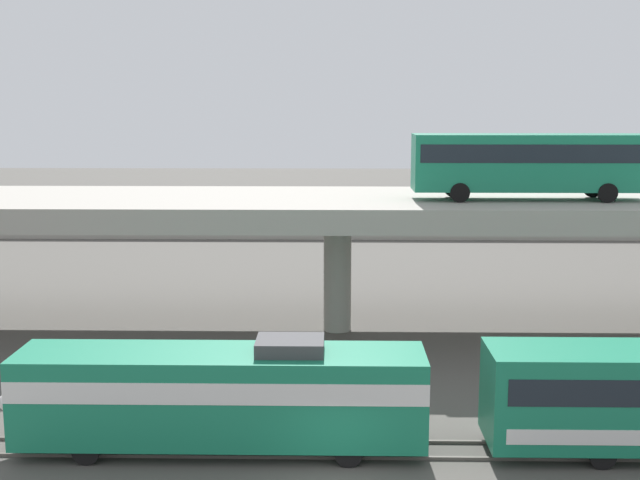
# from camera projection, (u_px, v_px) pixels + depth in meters

# --- Properties ---
(rail_strip_near) EXTENTS (110.00, 0.12, 0.12)m
(rail_strip_near) POSITION_uv_depth(u_px,v_px,m) (338.00, 457.00, 29.16)
(rail_strip_near) COLOR #59544C
(rail_strip_near) RESTS_ON ground_plane
(rail_strip_far) EXTENTS (110.00, 0.12, 0.12)m
(rail_strip_far) POSITION_uv_depth(u_px,v_px,m) (338.00, 441.00, 30.55)
(rail_strip_far) COLOR #59544C
(rail_strip_far) RESTS_ON ground_plane
(train_locomotive) EXTENTS (15.57, 3.04, 4.18)m
(train_locomotive) POSITION_uv_depth(u_px,v_px,m) (201.00, 392.00, 29.59)
(train_locomotive) COLOR #197A56
(train_locomotive) RESTS_ON ground_plane
(highway_overpass) EXTENTS (96.00, 10.88, 7.39)m
(highway_overpass) POSITION_uv_depth(u_px,v_px,m) (338.00, 210.00, 44.53)
(highway_overpass) COLOR #9E998E
(highway_overpass) RESTS_ON ground_plane
(transit_bus_on_overpass) EXTENTS (12.00, 2.68, 3.40)m
(transit_bus_on_overpass) POSITION_uv_depth(u_px,v_px,m) (530.00, 160.00, 42.70)
(transit_bus_on_overpass) COLOR #197A56
(transit_bus_on_overpass) RESTS_ON highway_overpass
(pier_parking_lot) EXTENTS (78.90, 10.21, 1.53)m
(pier_parking_lot) POSITION_uv_depth(u_px,v_px,m) (337.00, 223.00, 80.02)
(pier_parking_lot) COLOR #9E998E
(pier_parking_lot) RESTS_ON ground_plane
(parked_car_0) EXTENTS (4.25, 1.86, 1.50)m
(parked_car_0) POSITION_uv_depth(u_px,v_px,m) (327.00, 207.00, 79.80)
(parked_car_0) COLOR #9E998C
(parked_car_0) RESTS_ON pier_parking_lot
(parked_car_1) EXTENTS (4.36, 1.94, 1.50)m
(parked_car_1) POSITION_uv_depth(u_px,v_px,m) (274.00, 210.00, 78.06)
(parked_car_1) COLOR black
(parked_car_1) RESTS_ON pier_parking_lot
(parked_car_2) EXTENTS (4.34, 1.97, 1.50)m
(parked_car_2) POSITION_uv_depth(u_px,v_px,m) (114.00, 209.00, 78.62)
(parked_car_2) COLOR black
(parked_car_2) RESTS_ON pier_parking_lot
(parked_car_3) EXTENTS (4.50, 1.83, 1.50)m
(parked_car_3) POSITION_uv_depth(u_px,v_px,m) (590.00, 208.00, 79.16)
(parked_car_3) COLOR #515459
(parked_car_3) RESTS_ON pier_parking_lot
(parked_car_4) EXTENTS (4.42, 1.85, 1.50)m
(parked_car_4) POSITION_uv_depth(u_px,v_px,m) (58.00, 210.00, 77.82)
(parked_car_4) COLOR navy
(parked_car_4) RESTS_ON pier_parking_lot
(parked_car_5) EXTENTS (4.56, 1.89, 1.50)m
(parked_car_5) POSITION_uv_depth(u_px,v_px,m) (193.00, 206.00, 80.72)
(parked_car_5) COLOR #515459
(parked_car_5) RESTS_ON pier_parking_lot
(parked_car_6) EXTENTS (4.51, 1.97, 1.50)m
(parked_car_6) POSITION_uv_depth(u_px,v_px,m) (561.00, 205.00, 81.43)
(parked_car_6) COLOR #0C4C26
(parked_car_6) RESTS_ON pier_parking_lot
(harbor_water) EXTENTS (140.00, 36.00, 0.01)m
(harbor_water) POSITION_uv_depth(u_px,v_px,m) (336.00, 202.00, 102.82)
(harbor_water) COLOR navy
(harbor_water) RESTS_ON ground_plane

